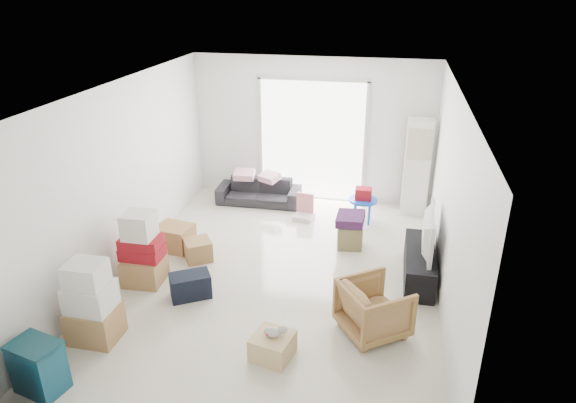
% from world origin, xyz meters
% --- Properties ---
extents(room_shell, '(4.98, 6.48, 3.18)m').
position_xyz_m(room_shell, '(0.00, 0.00, 1.35)').
color(room_shell, beige).
rests_on(room_shell, ground).
extents(sliding_door, '(2.10, 0.04, 2.33)m').
position_xyz_m(sliding_door, '(0.00, 2.98, 1.24)').
color(sliding_door, white).
rests_on(sliding_door, room_shell).
extents(ac_tower, '(0.45, 0.30, 1.75)m').
position_xyz_m(ac_tower, '(1.95, 2.65, 0.88)').
color(ac_tower, white).
rests_on(ac_tower, room_shell).
extents(tv_console, '(0.41, 1.35, 0.45)m').
position_xyz_m(tv_console, '(2.00, 0.35, 0.23)').
color(tv_console, black).
rests_on(tv_console, room_shell).
extents(television, '(0.64, 1.06, 0.14)m').
position_xyz_m(television, '(2.00, 0.35, 0.52)').
color(television, black).
rests_on(television, tv_console).
extents(sofa, '(1.58, 0.49, 0.61)m').
position_xyz_m(sofa, '(-0.93, 2.50, 0.31)').
color(sofa, '#25252A').
rests_on(sofa, room_shell).
extents(pillow_left, '(0.42, 0.34, 0.12)m').
position_xyz_m(pillow_left, '(-1.21, 2.52, 0.68)').
color(pillow_left, '#D79CAD').
rests_on(pillow_left, sofa).
extents(pillow_right, '(0.46, 0.43, 0.13)m').
position_xyz_m(pillow_right, '(-0.71, 2.49, 0.68)').
color(pillow_right, '#D79CAD').
rests_on(pillow_right, sofa).
extents(armchair, '(0.97, 0.98, 0.74)m').
position_xyz_m(armchair, '(1.43, -1.01, 0.37)').
color(armchair, '#A16F47').
rests_on(armchair, room_shell).
extents(storage_bins, '(0.58, 0.46, 0.59)m').
position_xyz_m(storage_bins, '(-1.90, -2.69, 0.29)').
color(storage_bins, navy).
rests_on(storage_bins, room_shell).
extents(box_stack_a, '(0.56, 0.47, 1.03)m').
position_xyz_m(box_stack_a, '(-1.80, -1.81, 0.46)').
color(box_stack_a, '#A6824B').
rests_on(box_stack_a, room_shell).
extents(box_stack_b, '(0.57, 0.55, 1.06)m').
position_xyz_m(box_stack_b, '(-1.80, -0.52, 0.46)').
color(box_stack_b, '#A6824B').
rests_on(box_stack_b, room_shell).
extents(box_stack_c, '(0.60, 0.52, 0.39)m').
position_xyz_m(box_stack_c, '(-1.77, 0.47, 0.20)').
color(box_stack_c, '#A6824B').
rests_on(box_stack_c, room_shell).
extents(loose_box, '(0.53, 0.53, 0.32)m').
position_xyz_m(loose_box, '(-1.29, 0.22, 0.16)').
color(loose_box, '#A6824B').
rests_on(loose_box, room_shell).
extents(duffel_bag, '(0.61, 0.54, 0.34)m').
position_xyz_m(duffel_bag, '(-1.02, -0.75, 0.17)').
color(duffel_bag, black).
rests_on(duffel_bag, room_shell).
extents(ottoman, '(0.43, 0.43, 0.38)m').
position_xyz_m(ottoman, '(0.94, 1.11, 0.19)').
color(ottoman, olive).
rests_on(ottoman, room_shell).
extents(blanket, '(0.44, 0.44, 0.14)m').
position_xyz_m(blanket, '(0.94, 1.11, 0.45)').
color(blanket, '#442050').
rests_on(blanket, ottoman).
extents(kids_table, '(0.50, 0.50, 0.63)m').
position_xyz_m(kids_table, '(1.07, 2.08, 0.45)').
color(kids_table, blue).
rests_on(kids_table, room_shell).
extents(toy_walker, '(0.37, 0.34, 0.45)m').
position_xyz_m(toy_walker, '(0.04, 2.00, 0.13)').
color(toy_walker, silver).
rests_on(toy_walker, room_shell).
extents(wood_crate, '(0.51, 0.51, 0.29)m').
position_xyz_m(wood_crate, '(0.34, -1.70, 0.14)').
color(wood_crate, tan).
rests_on(wood_crate, room_shell).
extents(plush_bunny, '(0.26, 0.15, 0.13)m').
position_xyz_m(plush_bunny, '(0.37, -1.69, 0.35)').
color(plush_bunny, '#B2ADA8').
rests_on(plush_bunny, wood_crate).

